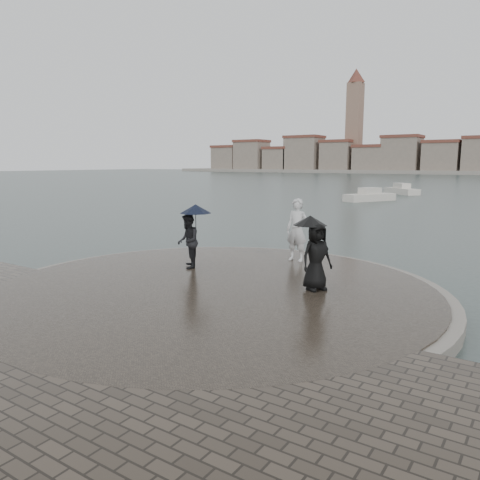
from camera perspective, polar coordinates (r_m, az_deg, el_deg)
The scene contains 6 objects.
ground at distance 10.51m, azimuth -15.01°, elevation -11.43°, with size 400.00×400.00×0.00m, color #2B3835.
kerb_ring at distance 12.89m, azimuth -3.23°, elevation -6.45°, with size 12.50×12.50×0.32m, color gray.
quay_tip at distance 12.89m, azimuth -3.23°, elevation -6.36°, with size 11.90×11.90×0.36m, color #2D261E.
statue at distance 16.00m, azimuth 6.96°, elevation 1.24°, with size 0.78×0.51×2.13m, color silver.
visitor_left at distance 14.85m, azimuth -6.16°, elevation 0.76°, with size 1.27×1.14×2.04m.
visitor_right at distance 12.40m, azimuth 9.15°, elevation -1.14°, with size 1.17×1.08×1.95m.
Camera 1 is at (7.48, -6.39, 3.68)m, focal length 35.00 mm.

